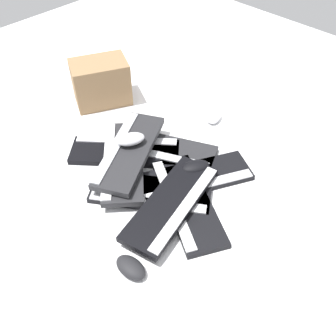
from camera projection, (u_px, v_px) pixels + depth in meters
The scene contains 15 objects.
ground_plane at pixel (151, 177), 1.45m from camera, with size 3.20×3.20×0.00m, color white.
keyboard_0 at pixel (151, 193), 1.37m from camera, with size 0.37×0.45×0.03m.
keyboard_1 at pixel (187, 201), 1.35m from camera, with size 0.35×0.46×0.03m.
keyboard_2 at pixel (194, 178), 1.43m from camera, with size 0.46×0.34×0.03m.
keyboard_3 at pixel (162, 149), 1.54m from camera, with size 0.33×0.46×0.03m.
keyboard_4 at pixel (125, 151), 1.53m from camera, with size 0.40×0.43×0.03m.
keyboard_5 at pixel (123, 161), 1.45m from camera, with size 0.41×0.43×0.03m.
keyboard_6 at pixel (172, 203), 1.30m from camera, with size 0.46×0.25×0.03m.
keyboard_7 at pixel (129, 150), 1.45m from camera, with size 0.46×0.34×0.03m.
mouse_0 at pixel (214, 116), 1.69m from camera, with size 0.11×0.07×0.04m, color silver.
mouse_1 at pixel (195, 167), 1.42m from camera, with size 0.11×0.07×0.04m, color black.
mouse_2 at pixel (131, 268), 1.15m from camera, with size 0.11×0.07×0.04m, color black.
mouse_3 at pixel (131, 139), 1.44m from camera, with size 0.11×0.07×0.04m, color #B7B7BC.
cable_0 at pixel (150, 175), 1.45m from camera, with size 0.42×0.40×0.01m.
cardboard_box at pixel (101, 82), 1.73m from camera, with size 0.25×0.17×0.20m, color olive.
Camera 1 is at (0.66, 0.74, 1.06)m, focal length 40.00 mm.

